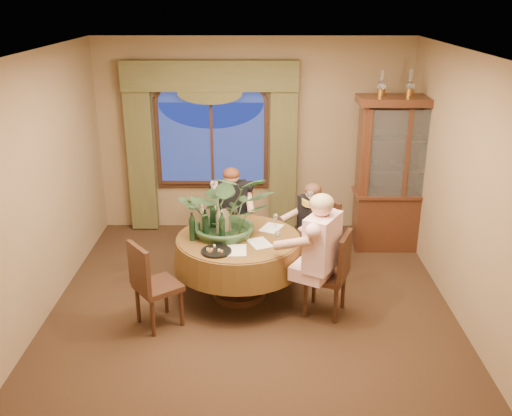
{
  "coord_description": "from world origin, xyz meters",
  "views": [
    {
      "loc": [
        0.09,
        -5.59,
        3.35
      ],
      "look_at": [
        0.05,
        0.35,
        1.1
      ],
      "focal_mm": 40.0,
      "sensor_mm": 36.0,
      "label": 1
    }
  ],
  "objects_px": {
    "wine_bottle_0": "(213,216)",
    "wine_bottle_3": "(219,221)",
    "chair_right": "(325,274)",
    "person_pink": "(321,259)",
    "centerpiece_plant": "(227,179)",
    "chair_back": "(237,225)",
    "dining_table": "(239,266)",
    "oil_lamp_center": "(410,83)",
    "person_scarf": "(313,230)",
    "wine_bottle_1": "(222,226)",
    "oil_lamp_left": "(382,83)",
    "wine_bottle_5": "(192,226)",
    "olive_bowl": "(242,237)",
    "oil_lamp_right": "(439,83)",
    "china_cabinet": "(402,175)",
    "wine_bottle_2": "(205,223)",
    "chair_front_left": "(158,284)",
    "stoneware_vase": "(225,221)",
    "chair_back_right": "(315,239)",
    "person_back": "(232,214)",
    "wine_bottle_4": "(203,219)"
  },
  "relations": [
    {
      "from": "person_back",
      "to": "wine_bottle_0",
      "type": "height_order",
      "value": "person_back"
    },
    {
      "from": "chair_front_left",
      "to": "oil_lamp_right",
      "type": "bearing_deg",
      "value": 84.04
    },
    {
      "from": "china_cabinet",
      "to": "oil_lamp_center",
      "type": "distance_m",
      "value": 1.22
    },
    {
      "from": "dining_table",
      "to": "wine_bottle_5",
      "type": "distance_m",
      "value": 0.75
    },
    {
      "from": "chair_right",
      "to": "person_pink",
      "type": "distance_m",
      "value": 0.28
    },
    {
      "from": "olive_bowl",
      "to": "wine_bottle_5",
      "type": "distance_m",
      "value": 0.57
    },
    {
      "from": "oil_lamp_left",
      "to": "centerpiece_plant",
      "type": "xyz_separation_m",
      "value": [
        -1.91,
        -1.31,
        -0.86
      ]
    },
    {
      "from": "stoneware_vase",
      "to": "wine_bottle_5",
      "type": "xyz_separation_m",
      "value": [
        -0.36,
        -0.23,
        0.03
      ]
    },
    {
      "from": "oil_lamp_center",
      "to": "chair_back",
      "type": "relative_size",
      "value": 0.35
    },
    {
      "from": "centerpiece_plant",
      "to": "chair_back",
      "type": "bearing_deg",
      "value": 85.65
    },
    {
      "from": "oil_lamp_left",
      "to": "wine_bottle_0",
      "type": "bearing_deg",
      "value": -150.78
    },
    {
      "from": "stoneware_vase",
      "to": "wine_bottle_3",
      "type": "bearing_deg",
      "value": -129.84
    },
    {
      "from": "centerpiece_plant",
      "to": "wine_bottle_1",
      "type": "height_order",
      "value": "centerpiece_plant"
    },
    {
      "from": "chair_back",
      "to": "wine_bottle_3",
      "type": "distance_m",
      "value": 1.05
    },
    {
      "from": "oil_lamp_left",
      "to": "oil_lamp_center",
      "type": "distance_m",
      "value": 0.36
    },
    {
      "from": "person_scarf",
      "to": "wine_bottle_1",
      "type": "height_order",
      "value": "person_scarf"
    },
    {
      "from": "chair_right",
      "to": "chair_back",
      "type": "bearing_deg",
      "value": 57.97
    },
    {
      "from": "dining_table",
      "to": "centerpiece_plant",
      "type": "xyz_separation_m",
      "value": [
        -0.12,
        0.09,
        1.04
      ]
    },
    {
      "from": "china_cabinet",
      "to": "chair_back_right",
      "type": "xyz_separation_m",
      "value": [
        -1.22,
        -0.85,
        -0.57
      ]
    },
    {
      "from": "wine_bottle_0",
      "to": "wine_bottle_1",
      "type": "relative_size",
      "value": 1.0
    },
    {
      "from": "oil_lamp_right",
      "to": "person_pink",
      "type": "relative_size",
      "value": 0.24
    },
    {
      "from": "olive_bowl",
      "to": "wine_bottle_1",
      "type": "height_order",
      "value": "wine_bottle_1"
    },
    {
      "from": "oil_lamp_right",
      "to": "person_scarf",
      "type": "distance_m",
      "value": 2.47
    },
    {
      "from": "chair_right",
      "to": "chair_back",
      "type": "height_order",
      "value": "same"
    },
    {
      "from": "wine_bottle_2",
      "to": "chair_front_left",
      "type": "bearing_deg",
      "value": -125.78
    },
    {
      "from": "dining_table",
      "to": "chair_back_right",
      "type": "xyz_separation_m",
      "value": [
        0.93,
        0.55,
        0.1
      ]
    },
    {
      "from": "wine_bottle_4",
      "to": "wine_bottle_0",
      "type": "bearing_deg",
      "value": 41.4
    },
    {
      "from": "dining_table",
      "to": "oil_lamp_center",
      "type": "distance_m",
      "value": 3.19
    },
    {
      "from": "centerpiece_plant",
      "to": "wine_bottle_0",
      "type": "height_order",
      "value": "centerpiece_plant"
    },
    {
      "from": "oil_lamp_left",
      "to": "chair_right",
      "type": "bearing_deg",
      "value": -114.93
    },
    {
      "from": "olive_bowl",
      "to": "person_scarf",
      "type": "bearing_deg",
      "value": 35.73
    },
    {
      "from": "wine_bottle_0",
      "to": "wine_bottle_3",
      "type": "xyz_separation_m",
      "value": [
        0.08,
        -0.18,
        0.0
      ]
    },
    {
      "from": "centerpiece_plant",
      "to": "wine_bottle_2",
      "type": "distance_m",
      "value": 0.56
    },
    {
      "from": "chair_right",
      "to": "person_scarf",
      "type": "xyz_separation_m",
      "value": [
        -0.06,
        0.93,
        0.13
      ]
    },
    {
      "from": "oil_lamp_right",
      "to": "wine_bottle_3",
      "type": "relative_size",
      "value": 1.03
    },
    {
      "from": "china_cabinet",
      "to": "stoneware_vase",
      "type": "relative_size",
      "value": 7.82
    },
    {
      "from": "dining_table",
      "to": "wine_bottle_0",
      "type": "xyz_separation_m",
      "value": [
        -0.3,
        0.23,
        0.54
      ]
    },
    {
      "from": "person_pink",
      "to": "china_cabinet",
      "type": "bearing_deg",
      "value": -3.73
    },
    {
      "from": "wine_bottle_5",
      "to": "chair_back",
      "type": "bearing_deg",
      "value": 67.13
    },
    {
      "from": "china_cabinet",
      "to": "wine_bottle_3",
      "type": "distance_m",
      "value": 2.73
    },
    {
      "from": "wine_bottle_1",
      "to": "wine_bottle_3",
      "type": "bearing_deg",
      "value": 107.46
    },
    {
      "from": "china_cabinet",
      "to": "centerpiece_plant",
      "type": "xyz_separation_m",
      "value": [
        -2.27,
        -1.31,
        0.36
      ]
    },
    {
      "from": "chair_right",
      "to": "stoneware_vase",
      "type": "distance_m",
      "value": 1.29
    },
    {
      "from": "person_scarf",
      "to": "wine_bottle_1",
      "type": "xyz_separation_m",
      "value": [
        -1.08,
        -0.63,
        0.31
      ]
    },
    {
      "from": "oil_lamp_center",
      "to": "chair_back_right",
      "type": "xyz_separation_m",
      "value": [
        -1.22,
        -0.85,
        -1.79
      ]
    },
    {
      "from": "wine_bottle_3",
      "to": "dining_table",
      "type": "bearing_deg",
      "value": -13.77
    },
    {
      "from": "chair_right",
      "to": "wine_bottle_5",
      "type": "xyz_separation_m",
      "value": [
        -1.47,
        0.28,
        0.44
      ]
    },
    {
      "from": "person_scarf",
      "to": "stoneware_vase",
      "type": "distance_m",
      "value": 1.16
    },
    {
      "from": "dining_table",
      "to": "wine_bottle_2",
      "type": "bearing_deg",
      "value": 179.51
    },
    {
      "from": "china_cabinet",
      "to": "oil_lamp_center",
      "type": "relative_size",
      "value": 6.19
    }
  ]
}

